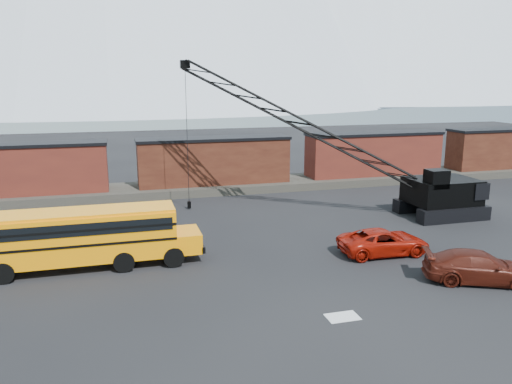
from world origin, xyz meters
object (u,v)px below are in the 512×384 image
(red_pickup, at_px, (384,242))
(maroon_suv, at_px, (479,267))
(crawler_crane, at_px, (305,126))
(school_bus, at_px, (86,236))

(red_pickup, distance_m, maroon_suv, 5.56)
(red_pickup, relative_size, maroon_suv, 0.98)
(maroon_suv, height_order, crawler_crane, crawler_crane)
(school_bus, height_order, crawler_crane, crawler_crane)
(school_bus, bearing_deg, maroon_suv, -21.05)
(red_pickup, distance_m, crawler_crane, 11.49)
(red_pickup, xyz_separation_m, maroon_suv, (2.50, -4.97, 0.05))
(maroon_suv, distance_m, crawler_crane, 16.31)
(red_pickup, height_order, maroon_suv, maroon_suv)
(school_bus, relative_size, crawler_crane, 0.56)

